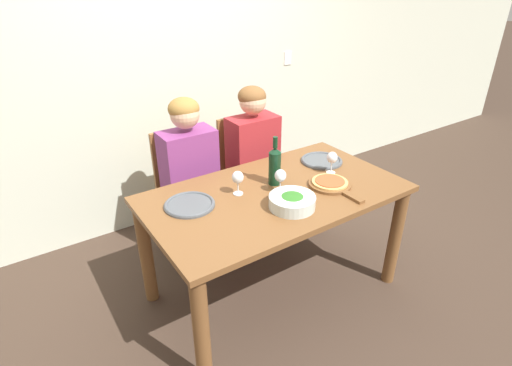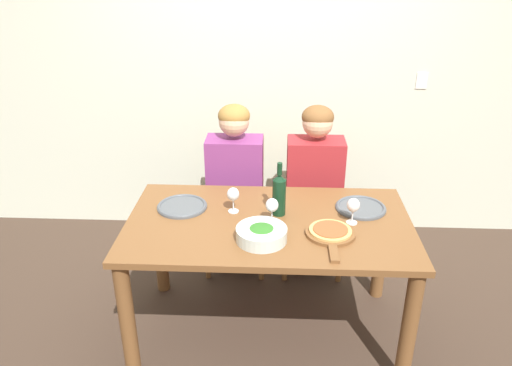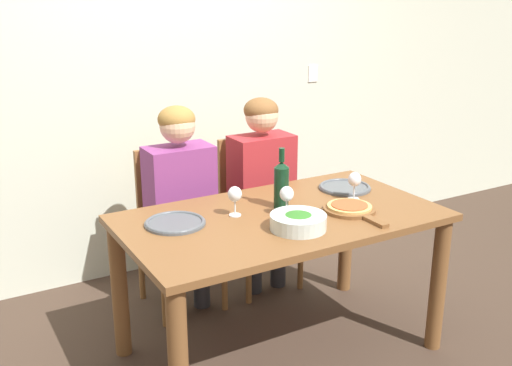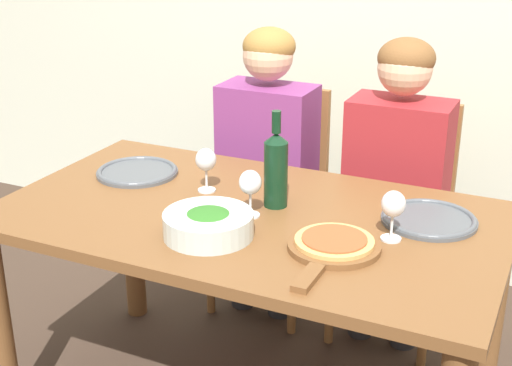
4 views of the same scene
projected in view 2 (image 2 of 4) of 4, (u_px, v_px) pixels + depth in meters
ground_plane at (268, 329)px, 3.09m from camera, size 40.00×40.00×0.00m
back_wall at (274, 65)px, 3.73m from camera, size 10.00×0.06×2.70m
dining_table at (269, 241)px, 2.81m from camera, size 1.58×0.89×0.77m
chair_left at (237, 198)px, 3.60m from camera, size 0.42×0.42×0.95m
chair_right at (312, 199)px, 3.58m from camera, size 0.42×0.42×0.95m
person_woman at (235, 175)px, 3.40m from camera, size 0.47×0.51×1.23m
person_man at (315, 176)px, 3.37m from camera, size 0.47×0.51×1.23m
wine_bottle at (279, 194)px, 2.78m from camera, size 0.08×0.08×0.31m
broccoli_bowl at (261, 234)px, 2.56m from camera, size 0.26×0.26×0.08m
dinner_plate_left at (182, 206)px, 2.90m from camera, size 0.29×0.29×0.02m
dinner_plate_right at (361, 207)px, 2.89m from camera, size 0.29×0.29×0.02m
pizza_on_board at (330, 233)px, 2.62m from camera, size 0.26×0.40×0.04m
wine_glass_left at (233, 195)px, 2.82m from camera, size 0.07×0.07×0.15m
wine_glass_right at (353, 207)px, 2.69m from camera, size 0.07×0.07×0.15m
wine_glass_centre at (272, 206)px, 2.69m from camera, size 0.07×0.07×0.15m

